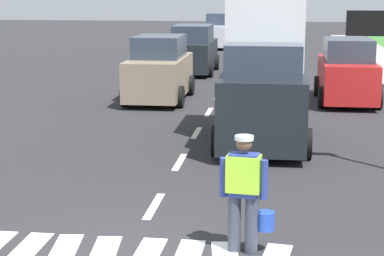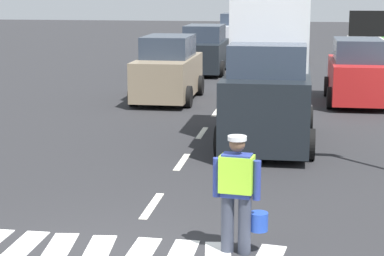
# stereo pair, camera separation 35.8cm
# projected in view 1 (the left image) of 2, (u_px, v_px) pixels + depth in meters

# --- Properties ---
(ground_plane) EXTENTS (96.00, 96.00, 0.00)m
(ground_plane) POSITION_uv_depth(u_px,v_px,m) (231.00, 74.00, 29.27)
(ground_plane) COLOR #28282B
(lane_center_line) EXTENTS (0.14, 46.40, 0.01)m
(lane_center_line) POSITION_uv_depth(u_px,v_px,m) (237.00, 63.00, 33.35)
(lane_center_line) COLOR silver
(lane_center_line) RESTS_ON ground
(road_worker) EXTENTS (0.77, 0.36, 1.67)m
(road_worker) POSITION_uv_depth(u_px,v_px,m) (245.00, 188.00, 9.32)
(road_worker) COLOR #383D4C
(road_worker) RESTS_ON ground
(lane_direction_sign) EXTENTS (1.16, 0.11, 3.20)m
(lane_direction_sign) POSITION_uv_depth(u_px,v_px,m) (383.00, 51.00, 13.40)
(lane_direction_sign) COLOR gray
(lane_direction_sign) RESTS_ON ground
(delivery_truck) EXTENTS (2.16, 4.60, 3.54)m
(delivery_truck) POSITION_uv_depth(u_px,v_px,m) (264.00, 75.00, 16.09)
(delivery_truck) COLOR black
(delivery_truck) RESTS_ON ground
(car_parked_far) EXTENTS (1.91, 4.04, 2.06)m
(car_parked_far) POSITION_uv_depth(u_px,v_px,m) (347.00, 73.00, 21.81)
(car_parked_far) COLOR red
(car_parked_far) RESTS_ON ground
(car_outgoing_far) EXTENTS (2.08, 4.34, 2.00)m
(car_outgoing_far) POSITION_uv_depth(u_px,v_px,m) (273.00, 43.00, 34.46)
(car_outgoing_far) COLOR silver
(car_outgoing_far) RESTS_ON ground
(car_oncoming_lead) EXTENTS (1.95, 4.11, 2.12)m
(car_oncoming_lead) POSITION_uv_depth(u_px,v_px,m) (159.00, 71.00, 22.19)
(car_oncoming_lead) COLOR gray
(car_oncoming_lead) RESTS_ON ground
(car_oncoming_second) EXTENTS (2.04, 4.36, 2.07)m
(car_oncoming_second) POSITION_uv_depth(u_px,v_px,m) (193.00, 51.00, 29.48)
(car_oncoming_second) COLOR black
(car_oncoming_second) RESTS_ON ground
(car_oncoming_third) EXTENTS (1.93, 4.21, 2.13)m
(car_oncoming_third) POSITION_uv_depth(u_px,v_px,m) (220.00, 32.00, 41.88)
(car_oncoming_third) COLOR silver
(car_oncoming_third) RESTS_ON ground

